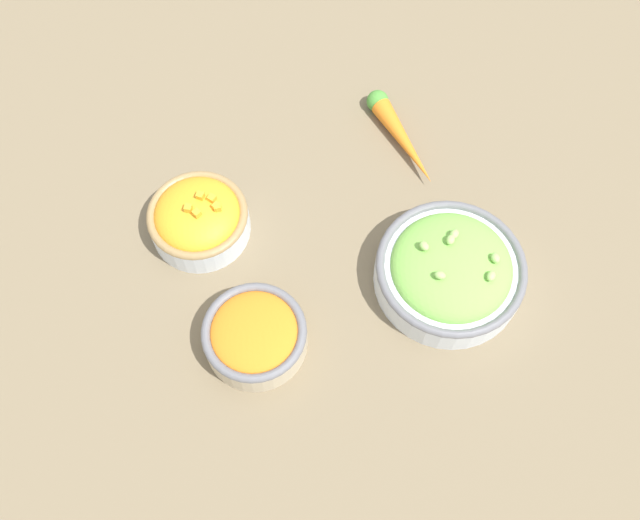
{
  "coord_description": "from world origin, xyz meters",
  "views": [
    {
      "loc": [
        0.15,
        0.38,
        0.89
      ],
      "look_at": [
        0.0,
        0.0,
        0.03
      ],
      "focal_mm": 40.0,
      "sensor_mm": 36.0,
      "label": 1
    }
  ],
  "objects_px": {
    "bowl_lettuce": "(450,270)",
    "loose_carrot": "(399,134)",
    "bowl_squash": "(198,218)",
    "bowl_carrots": "(255,335)"
  },
  "relations": [
    {
      "from": "bowl_lettuce",
      "to": "loose_carrot",
      "type": "distance_m",
      "value": 0.24
    },
    {
      "from": "bowl_squash",
      "to": "bowl_carrots",
      "type": "bearing_deg",
      "value": 94.59
    },
    {
      "from": "bowl_carrots",
      "to": "bowl_squash",
      "type": "height_order",
      "value": "bowl_squash"
    },
    {
      "from": "bowl_carrots",
      "to": "loose_carrot",
      "type": "height_order",
      "value": "bowl_carrots"
    },
    {
      "from": "bowl_carrots",
      "to": "bowl_lettuce",
      "type": "bearing_deg",
      "value": 177.33
    },
    {
      "from": "loose_carrot",
      "to": "bowl_lettuce",
      "type": "bearing_deg",
      "value": -13.24
    },
    {
      "from": "bowl_lettuce",
      "to": "bowl_squash",
      "type": "height_order",
      "value": "bowl_lettuce"
    },
    {
      "from": "bowl_lettuce",
      "to": "loose_carrot",
      "type": "relative_size",
      "value": 1.11
    },
    {
      "from": "loose_carrot",
      "to": "bowl_carrots",
      "type": "bearing_deg",
      "value": -58.64
    },
    {
      "from": "bowl_squash",
      "to": "loose_carrot",
      "type": "xyz_separation_m",
      "value": [
        -0.32,
        -0.04,
        -0.02
      ]
    }
  ]
}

